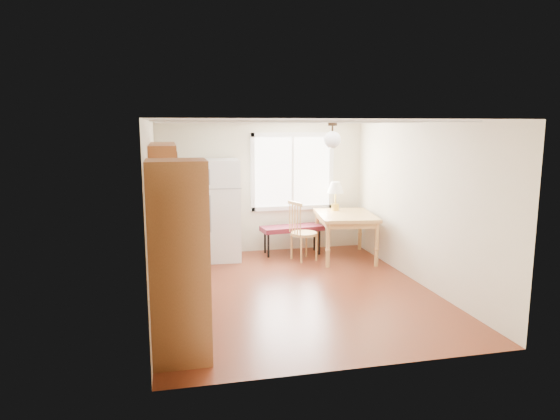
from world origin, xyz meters
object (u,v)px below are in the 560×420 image
object	(u,v)px
chair	(299,227)
bench	(292,229)
dining_table	(345,219)
refrigerator	(219,210)

from	to	relation	value
chair	bench	bearing A→B (deg)	72.71
dining_table	chair	xyz separation A→B (m)	(-0.88, 0.00, -0.10)
refrigerator	chair	bearing A→B (deg)	-14.51
refrigerator	chair	distance (m)	1.50
dining_table	chair	world-z (taller)	chair
refrigerator	chair	xyz separation A→B (m)	(1.40, -0.45, -0.29)
refrigerator	bench	size ratio (longest dim) A/B	1.50
refrigerator	chair	world-z (taller)	refrigerator
dining_table	chair	bearing A→B (deg)	-172.23
refrigerator	chair	size ratio (longest dim) A/B	1.69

